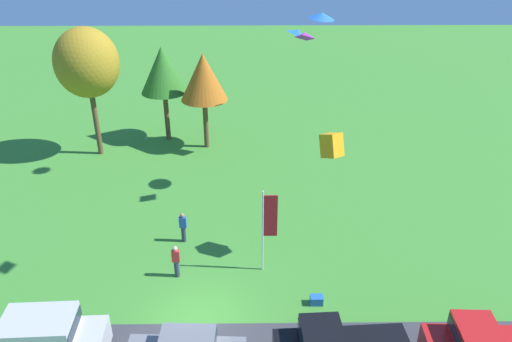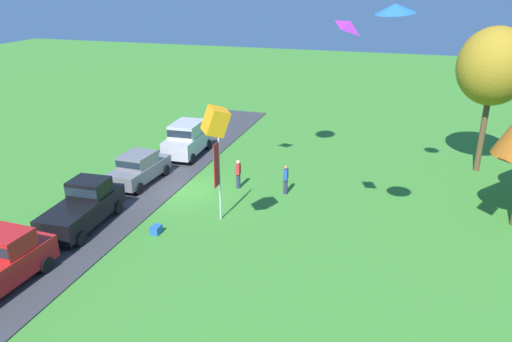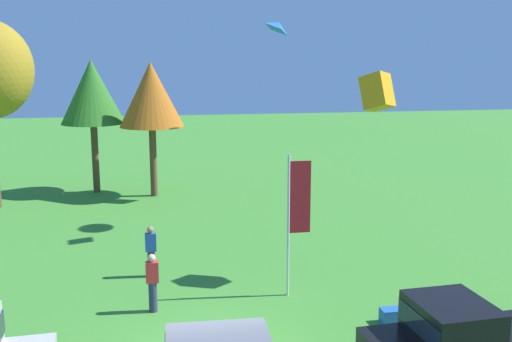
% 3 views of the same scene
% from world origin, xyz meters
% --- Properties ---
extents(ground_plane, '(120.00, 120.00, 0.00)m').
position_xyz_m(ground_plane, '(0.00, 0.00, 0.00)').
color(ground_plane, '#3D842D').
extents(car_suv_near_entrance, '(4.68, 2.21, 2.28)m').
position_xyz_m(car_suv_near_entrance, '(-5.63, -2.19, 1.30)').
color(car_suv_near_entrance, '#B7B7BC').
rests_on(car_suv_near_entrance, ground).
extents(person_beside_suv, '(0.36, 0.24, 1.71)m').
position_xyz_m(person_beside_suv, '(-1.35, 5.76, 0.88)').
color(person_beside_suv, '#2D334C').
rests_on(person_beside_suv, ground).
extents(person_watching_sky, '(0.36, 0.24, 1.71)m').
position_xyz_m(person_watching_sky, '(-1.35, 2.95, 0.88)').
color(person_watching_sky, '#2D334C').
rests_on(person_watching_sky, ground).
extents(tree_right_of_center, '(4.20, 4.20, 8.87)m').
position_xyz_m(tree_right_of_center, '(-8.51, 16.43, 6.53)').
color(tree_right_of_center, brown).
rests_on(tree_right_of_center, ground).
extents(tree_lone_near, '(3.31, 3.31, 6.99)m').
position_xyz_m(tree_lone_near, '(-4.06, 18.96, 5.29)').
color(tree_lone_near, brown).
rests_on(tree_lone_near, ground).
extents(tree_center_back, '(3.26, 3.26, 6.88)m').
position_xyz_m(tree_center_back, '(-1.05, 17.49, 5.20)').
color(tree_center_back, brown).
rests_on(tree_center_back, ground).
extents(flag_banner, '(0.71, 0.08, 4.37)m').
position_xyz_m(flag_banner, '(2.93, 3.41, 2.77)').
color(flag_banner, silver).
rests_on(flag_banner, ground).
extents(cooler_box, '(0.56, 0.40, 0.40)m').
position_xyz_m(cooler_box, '(5.03, 1.01, 0.20)').
color(cooler_box, blue).
rests_on(cooler_box, ground).
extents(kite_box_mid_center, '(1.17, 1.36, 1.34)m').
position_xyz_m(kite_box_mid_center, '(5.80, 4.55, 6.06)').
color(kite_box_mid_center, orange).
extents(kite_diamond_topmost, '(1.22, 1.03, 0.77)m').
position_xyz_m(kite_diamond_topmost, '(5.18, 15.88, 8.58)').
color(kite_diamond_topmost, blue).
extents(kite_delta_high_right, '(1.92, 1.91, 0.46)m').
position_xyz_m(kite_delta_high_right, '(5.92, 11.11, 10.50)').
color(kite_delta_high_right, blue).
extents(kite_diamond_near_flag, '(1.01, 1.07, 0.61)m').
position_xyz_m(kite_diamond_near_flag, '(4.93, 9.56, 9.83)').
color(kite_diamond_near_flag, purple).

